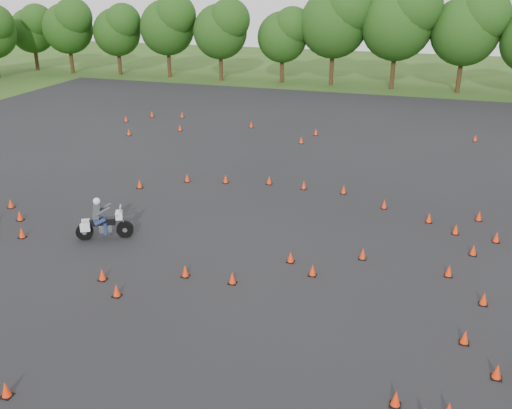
# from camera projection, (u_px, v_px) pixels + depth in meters

# --- Properties ---
(ground) EXTENTS (140.00, 140.00, 0.00)m
(ground) POSITION_uv_depth(u_px,v_px,m) (225.00, 270.00, 22.25)
(ground) COLOR #2D5119
(ground) RESTS_ON ground
(asphalt_pad) EXTENTS (62.00, 62.00, 0.00)m
(asphalt_pad) POSITION_uv_depth(u_px,v_px,m) (268.00, 213.00, 27.55)
(asphalt_pad) COLOR black
(asphalt_pad) RESTS_ON ground
(treeline) EXTENTS (86.82, 32.61, 11.15)m
(treeline) POSITION_uv_depth(u_px,v_px,m) (400.00, 46.00, 51.10)
(treeline) COLOR #1E4212
(treeline) RESTS_ON ground
(traffic_cones) EXTENTS (32.70, 33.19, 0.45)m
(traffic_cones) POSITION_uv_depth(u_px,v_px,m) (283.00, 216.00, 26.61)
(traffic_cones) COLOR #FF330A
(traffic_cones) RESTS_ON asphalt_pad
(rider_grey) EXTENTS (2.52, 1.75, 1.89)m
(rider_grey) POSITION_uv_depth(u_px,v_px,m) (104.00, 218.00, 24.53)
(rider_grey) COLOR #3A3D41
(rider_grey) RESTS_ON ground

